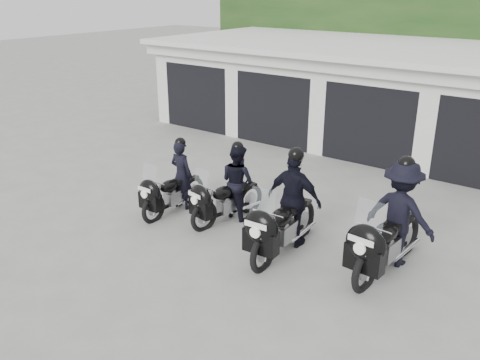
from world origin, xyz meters
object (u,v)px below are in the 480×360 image
Objects in this scene: police_bike_d at (395,221)px; police_bike_c at (289,207)px; police_bike_a at (174,183)px; police_bike_b at (232,187)px.

police_bike_c is at bearing -158.99° from police_bike_d.
police_bike_d is at bearing 13.55° from police_bike_c.
police_bike_b reaches higher than police_bike_a.
police_bike_b is at bearing 19.51° from police_bike_a.
police_bike_d is (3.48, 0.12, 0.16)m from police_bike_b.
police_bike_a is 0.83× the size of police_bike_c.
police_bike_a is at bearing -149.97° from police_bike_b.
police_bike_c is at bearing 0.24° from police_bike_a.
police_bike_d reaches higher than police_bike_c.
police_bike_b is at bearing -173.48° from police_bike_d.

